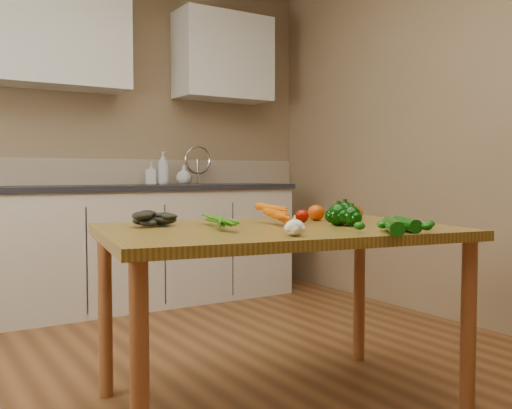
{
  "coord_description": "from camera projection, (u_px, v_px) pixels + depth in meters",
  "views": [
    {
      "loc": [
        -1.13,
        -1.89,
        0.99
      ],
      "look_at": [
        0.25,
        0.31,
        0.85
      ],
      "focal_mm": 40.0,
      "sensor_mm": 36.0,
      "label": 1
    }
  ],
  "objects": [
    {
      "name": "tomato_c",
      "position": [
        355.0,
        214.0,
        2.66
      ],
      "size": [
        0.08,
        0.08,
        0.07
      ],
      "primitive_type": "ellipsoid",
      "color": "#BE3B04",
      "rests_on": "table"
    },
    {
      "name": "soap_bottle_a",
      "position": [
        163.0,
        168.0,
        4.54
      ],
      "size": [
        0.11,
        0.11,
        0.26
      ],
      "primitive_type": "imported",
      "rotation": [
        0.0,
        0.0,
        0.1
      ],
      "color": "silver",
      "rests_on": "counter_run"
    },
    {
      "name": "pepper_c",
      "position": [
        352.0,
        216.0,
        2.39
      ],
      "size": [
        0.08,
        0.08,
        0.08
      ],
      "primitive_type": "sphere",
      "color": "black",
      "rests_on": "table"
    },
    {
      "name": "tomato_a",
      "position": [
        302.0,
        216.0,
        2.57
      ],
      "size": [
        0.06,
        0.06,
        0.06
      ],
      "primitive_type": "ellipsoid",
      "color": "#940D02",
      "rests_on": "table"
    },
    {
      "name": "pepper_a",
      "position": [
        338.0,
        215.0,
        2.42
      ],
      "size": [
        0.09,
        0.09,
        0.09
      ],
      "primitive_type": "sphere",
      "color": "black",
      "rests_on": "table"
    },
    {
      "name": "tomato_b",
      "position": [
        316.0,
        213.0,
        2.67
      ],
      "size": [
        0.08,
        0.08,
        0.08
      ],
      "primitive_type": "ellipsoid",
      "color": "#BE3B04",
      "rests_on": "table"
    },
    {
      "name": "room",
      "position": [
        221.0,
        110.0,
        2.34
      ],
      "size": [
        4.04,
        5.04,
        2.64
      ],
      "color": "brown",
      "rests_on": "ground"
    },
    {
      "name": "counter_run",
      "position": [
        115.0,
        245.0,
        4.19
      ],
      "size": [
        2.84,
        0.64,
        1.14
      ],
      "color": "beige",
      "rests_on": "ground"
    },
    {
      "name": "zucchini_b",
      "position": [
        393.0,
        226.0,
        2.11
      ],
      "size": [
        0.19,
        0.23,
        0.05
      ],
      "primitive_type": "cylinder",
      "rotation": [
        1.57,
        0.0,
        -0.66
      ],
      "color": "#094607",
      "rests_on": "table"
    },
    {
      "name": "soap_bottle_c",
      "position": [
        184.0,
        175.0,
        4.54
      ],
      "size": [
        0.15,
        0.15,
        0.15
      ],
      "primitive_type": "imported",
      "rotation": [
        0.0,
        0.0,
        1.93
      ],
      "color": "silver",
      "rests_on": "counter_run"
    },
    {
      "name": "garlic_bulb",
      "position": [
        295.0,
        228.0,
        2.02
      ],
      "size": [
        0.07,
        0.07,
        0.06
      ],
      "primitive_type": "ellipsoid",
      "color": "white",
      "rests_on": "table"
    },
    {
      "name": "carrot_bunch",
      "position": [
        260.0,
        218.0,
        2.39
      ],
      "size": [
        0.3,
        0.25,
        0.07
      ],
      "primitive_type": null,
      "rotation": [
        0.0,
        0.0,
        -0.17
      ],
      "color": "#DF6305",
      "rests_on": "table"
    },
    {
      "name": "upper_cabinets",
      "position": [
        145.0,
        48.0,
        4.38
      ],
      "size": [
        2.15,
        0.35,
        0.7
      ],
      "color": "silver",
      "rests_on": "room"
    },
    {
      "name": "soap_bottle_b",
      "position": [
        151.0,
        173.0,
        4.5
      ],
      "size": [
        0.11,
        0.11,
        0.18
      ],
      "primitive_type": "imported",
      "rotation": [
        0.0,
        0.0,
        2.61
      ],
      "color": "silver",
      "rests_on": "counter_run"
    },
    {
      "name": "pepper_b",
      "position": [
        345.0,
        212.0,
        2.57
      ],
      "size": [
        0.09,
        0.09,
        0.09
      ],
      "primitive_type": "sphere",
      "color": "black",
      "rests_on": "table"
    },
    {
      "name": "table",
      "position": [
        278.0,
        247.0,
        2.37
      ],
      "size": [
        1.57,
        1.15,
        0.77
      ],
      "rotation": [
        0.0,
        0.0,
        -0.17
      ],
      "color": "olive",
      "rests_on": "ground"
    },
    {
      "name": "leafy_greens",
      "position": [
        154.0,
        214.0,
        2.41
      ],
      "size": [
        0.2,
        0.18,
        0.1
      ],
      "primitive_type": null,
      "color": "black",
      "rests_on": "table"
    },
    {
      "name": "zucchini_a",
      "position": [
        406.0,
        224.0,
        2.19
      ],
      "size": [
        0.13,
        0.2,
        0.05
      ],
      "primitive_type": "cylinder",
      "rotation": [
        1.57,
        0.0,
        -0.42
      ],
      "color": "#094607",
      "rests_on": "table"
    }
  ]
}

